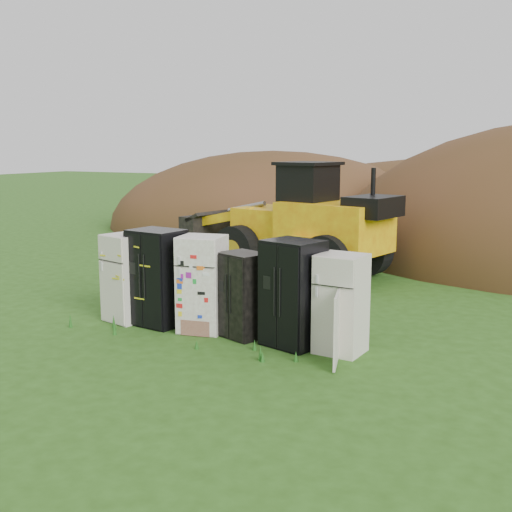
{
  "coord_description": "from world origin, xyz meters",
  "views": [
    {
      "loc": [
        5.85,
        -10.42,
        3.6
      ],
      "look_at": [
        -0.4,
        2.0,
        1.2
      ],
      "focal_mm": 45.0,
      "sensor_mm": 36.0,
      "label": 1
    }
  ],
  "objects_px": {
    "fridge_leftmost": "(127,278)",
    "fridge_open_door": "(341,304)",
    "fridge_sticker": "(202,284)",
    "fridge_black_right": "(293,293)",
    "wheel_loader": "(285,217)",
    "fridge_black_side": "(157,277)",
    "fridge_dark_mid": "(243,295)"
  },
  "relations": [
    {
      "from": "fridge_leftmost",
      "to": "fridge_open_door",
      "type": "distance_m",
      "value": 4.65
    },
    {
      "from": "fridge_dark_mid",
      "to": "fridge_black_right",
      "type": "height_order",
      "value": "fridge_black_right"
    },
    {
      "from": "fridge_black_side",
      "to": "fridge_sticker",
      "type": "distance_m",
      "value": 1.06
    },
    {
      "from": "fridge_black_right",
      "to": "fridge_sticker",
      "type": "bearing_deg",
      "value": -165.73
    },
    {
      "from": "fridge_leftmost",
      "to": "fridge_black_side",
      "type": "height_order",
      "value": "fridge_black_side"
    },
    {
      "from": "fridge_dark_mid",
      "to": "fridge_black_right",
      "type": "distance_m",
      "value": 1.08
    },
    {
      "from": "fridge_sticker",
      "to": "wheel_loader",
      "type": "distance_m",
      "value": 6.3
    },
    {
      "from": "fridge_black_side",
      "to": "wheel_loader",
      "type": "xyz_separation_m",
      "value": [
        0.03,
        6.19,
        0.61
      ]
    },
    {
      "from": "fridge_leftmost",
      "to": "fridge_sticker",
      "type": "height_order",
      "value": "fridge_sticker"
    },
    {
      "from": "fridge_dark_mid",
      "to": "fridge_open_door",
      "type": "xyz_separation_m",
      "value": [
        1.97,
        -0.07,
        0.07
      ]
    },
    {
      "from": "fridge_black_side",
      "to": "fridge_dark_mid",
      "type": "height_order",
      "value": "fridge_black_side"
    },
    {
      "from": "fridge_black_side",
      "to": "wheel_loader",
      "type": "height_order",
      "value": "wheel_loader"
    },
    {
      "from": "fridge_leftmost",
      "to": "fridge_open_door",
      "type": "height_order",
      "value": "fridge_leftmost"
    },
    {
      "from": "fridge_open_door",
      "to": "fridge_dark_mid",
      "type": "bearing_deg",
      "value": -177.1
    },
    {
      "from": "fridge_open_door",
      "to": "wheel_loader",
      "type": "relative_size",
      "value": 0.27
    },
    {
      "from": "fridge_dark_mid",
      "to": "wheel_loader",
      "type": "distance_m",
      "value": 6.5
    },
    {
      "from": "wheel_loader",
      "to": "fridge_sticker",
      "type": "bearing_deg",
      "value": -68.31
    },
    {
      "from": "fridge_sticker",
      "to": "fridge_dark_mid",
      "type": "bearing_deg",
      "value": -9.02
    },
    {
      "from": "fridge_leftmost",
      "to": "fridge_open_door",
      "type": "xyz_separation_m",
      "value": [
        4.65,
        -0.01,
        -0.03
      ]
    },
    {
      "from": "fridge_sticker",
      "to": "fridge_open_door",
      "type": "xyz_separation_m",
      "value": [
        2.86,
        -0.04,
        -0.07
      ]
    },
    {
      "from": "fridge_sticker",
      "to": "fridge_open_door",
      "type": "distance_m",
      "value": 2.86
    },
    {
      "from": "fridge_sticker",
      "to": "fridge_open_door",
      "type": "bearing_deg",
      "value": -11.34
    },
    {
      "from": "fridge_sticker",
      "to": "fridge_black_right",
      "type": "height_order",
      "value": "fridge_black_right"
    },
    {
      "from": "fridge_leftmost",
      "to": "wheel_loader",
      "type": "height_order",
      "value": "wheel_loader"
    },
    {
      "from": "fridge_dark_mid",
      "to": "wheel_loader",
      "type": "relative_size",
      "value": 0.25
    },
    {
      "from": "fridge_black_side",
      "to": "fridge_black_right",
      "type": "distance_m",
      "value": 3.01
    },
    {
      "from": "fridge_leftmost",
      "to": "wheel_loader",
      "type": "xyz_separation_m",
      "value": [
        0.76,
        6.23,
        0.67
      ]
    },
    {
      "from": "fridge_leftmost",
      "to": "fridge_dark_mid",
      "type": "bearing_deg",
      "value": 15.95
    },
    {
      "from": "fridge_leftmost",
      "to": "fridge_open_door",
      "type": "bearing_deg",
      "value": 14.58
    },
    {
      "from": "fridge_dark_mid",
      "to": "fridge_open_door",
      "type": "relative_size",
      "value": 0.93
    },
    {
      "from": "wheel_loader",
      "to": "fridge_black_side",
      "type": "bearing_deg",
      "value": -78.02
    },
    {
      "from": "fridge_sticker",
      "to": "wheel_loader",
      "type": "bearing_deg",
      "value": 88.98
    }
  ]
}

